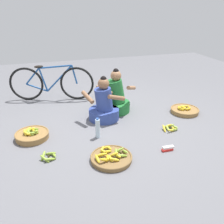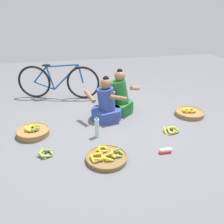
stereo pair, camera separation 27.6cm
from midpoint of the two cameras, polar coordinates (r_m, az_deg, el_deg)
name	(u,v)px [view 1 (the left image)]	position (r m, az deg, el deg)	size (l,w,h in m)	color
ground_plane	(108,126)	(3.99, -2.83, -3.45)	(10.00, 10.00, 0.00)	slate
vendor_woman_front	(104,106)	(4.14, -3.85, 1.39)	(0.69, 0.52, 0.77)	#334793
vendor_woman_behind	(116,98)	(4.43, -0.88, 3.26)	(0.76, 0.52, 0.81)	#237233
bicycle_leaning	(51,83)	(5.13, -15.54, 6.54)	(1.66, 0.49, 0.73)	black
banana_basket_back_center	(185,110)	(4.62, 15.07, 0.40)	(0.51, 0.51, 0.14)	olive
banana_basket_front_center	(32,135)	(3.87, -20.24, -5.10)	(0.50, 0.50, 0.16)	olive
banana_basket_mid_left	(111,157)	(3.19, -2.71, -10.65)	(0.54, 0.54, 0.14)	brown
loose_bananas_back_left	(170,128)	(3.96, 11.62, -3.71)	(0.25, 0.21, 0.09)	yellow
loose_bananas_back_right	(49,156)	(3.36, -16.99, -9.99)	(0.23, 0.23, 0.09)	#8CAD38
water_bottle	(98,128)	(3.62, -5.57, -3.89)	(0.07, 0.07, 0.32)	silver
packet_carton_stack	(168,149)	(3.43, 10.71, -8.48)	(0.18, 0.06, 0.06)	red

